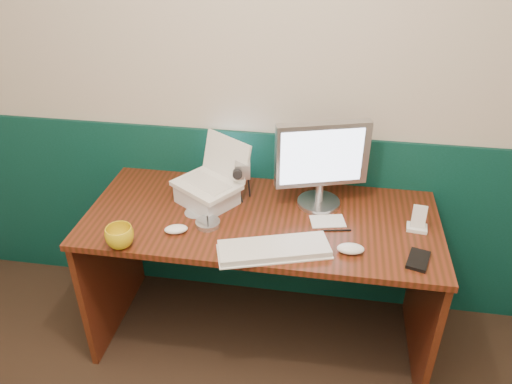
% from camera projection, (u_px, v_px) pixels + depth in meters
% --- Properties ---
extents(back_wall, '(3.50, 0.04, 2.50)m').
position_uv_depth(back_wall, '(270.00, 83.00, 2.32)').
color(back_wall, '#C0B4A3').
rests_on(back_wall, ground).
extents(wainscot, '(3.48, 0.02, 1.00)m').
position_uv_depth(wainscot, '(267.00, 218.00, 2.70)').
color(wainscot, '#073024').
rests_on(wainscot, ground).
extents(desk, '(1.60, 0.70, 0.75)m').
position_uv_depth(desk, '(261.00, 280.00, 2.46)').
color(desk, '#381A0A').
rests_on(desk, ground).
extents(laptop_riser, '(0.32, 0.31, 0.08)m').
position_uv_depth(laptop_riser, '(207.00, 195.00, 2.35)').
color(laptop_riser, silver).
rests_on(laptop_riser, desk).
extents(laptop, '(0.35, 0.34, 0.23)m').
position_uv_depth(laptop, '(205.00, 165.00, 2.26)').
color(laptop, white).
rests_on(laptop, laptop_riser).
extents(monitor, '(0.44, 0.24, 0.42)m').
position_uv_depth(monitor, '(321.00, 165.00, 2.25)').
color(monitor, '#ACACB1').
rests_on(monitor, desk).
extents(keyboard, '(0.48, 0.28, 0.03)m').
position_uv_depth(keyboard, '(274.00, 250.00, 2.03)').
color(keyboard, silver).
rests_on(keyboard, desk).
extents(mouse_right, '(0.12, 0.08, 0.04)m').
position_uv_depth(mouse_right, '(351.00, 249.00, 2.03)').
color(mouse_right, white).
rests_on(mouse_right, desk).
extents(mouse_left, '(0.11, 0.09, 0.03)m').
position_uv_depth(mouse_left, '(176.00, 229.00, 2.15)').
color(mouse_left, white).
rests_on(mouse_left, desk).
extents(mug, '(0.15, 0.15, 0.09)m').
position_uv_depth(mug, '(120.00, 237.00, 2.05)').
color(mug, gold).
rests_on(mug, desk).
extents(camcorder, '(0.10, 0.13, 0.18)m').
position_uv_depth(camcorder, '(243.00, 182.00, 2.36)').
color(camcorder, '#A9A9AE').
rests_on(camcorder, desk).
extents(cd_spindle, '(0.11, 0.11, 0.02)m').
position_uv_depth(cd_spindle, '(208.00, 223.00, 2.20)').
color(cd_spindle, '#B3BDC4').
rests_on(cd_spindle, desk).
extents(cd_loose_a, '(0.11, 0.11, 0.00)m').
position_uv_depth(cd_loose_a, '(196.00, 212.00, 2.29)').
color(cd_loose_a, silver).
rests_on(cd_loose_a, desk).
extents(pen, '(0.13, 0.03, 0.01)m').
position_uv_depth(pen, '(336.00, 230.00, 2.17)').
color(pen, black).
rests_on(pen, desk).
extents(papers, '(0.17, 0.13, 0.00)m').
position_uv_depth(papers, '(328.00, 221.00, 2.23)').
color(papers, white).
rests_on(papers, desk).
extents(dock, '(0.09, 0.07, 0.02)m').
position_uv_depth(dock, '(417.00, 228.00, 2.17)').
color(dock, white).
rests_on(dock, desk).
extents(music_player, '(0.06, 0.04, 0.10)m').
position_uv_depth(music_player, '(419.00, 217.00, 2.14)').
color(music_player, white).
rests_on(music_player, dock).
extents(pda, '(0.11, 0.15, 0.02)m').
position_uv_depth(pda, '(418.00, 260.00, 1.99)').
color(pda, black).
rests_on(pda, desk).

